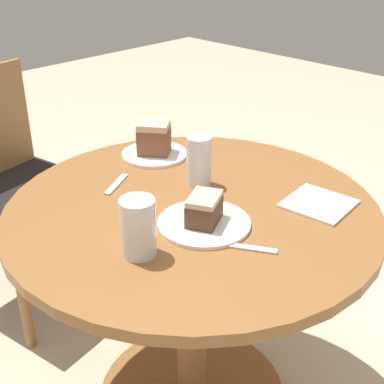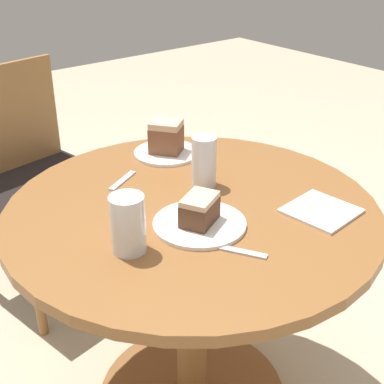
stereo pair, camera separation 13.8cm
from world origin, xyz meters
The scene contains 11 objects.
table centered at (0.00, 0.00, 0.51)m, with size 0.98×0.98×0.70m.
chair centered at (-0.08, 0.88, 0.48)m, with size 0.55×0.52×0.89m.
plate_near centered at (-0.05, -0.09, 0.71)m, with size 0.23×0.23×0.01m.
plate_far centered at (0.15, 0.31, 0.71)m, with size 0.21×0.21×0.01m.
cake_slice_near centered at (-0.05, -0.09, 0.75)m, with size 0.12×0.11×0.07m.
cake_slice_far centered at (0.15, 0.31, 0.76)m, with size 0.12×0.12×0.10m.
glass_lemonade centered at (-0.24, -0.07, 0.76)m, with size 0.08×0.08×0.14m.
glass_water centered at (0.10, 0.07, 0.77)m, with size 0.07×0.07×0.14m.
napkin_stack centered at (0.23, -0.23, 0.71)m, with size 0.18×0.18×0.01m.
fork centered at (-0.06, -0.23, 0.70)m, with size 0.09×0.14×0.00m.
spoon centered at (-0.06, 0.24, 0.70)m, with size 0.12×0.08×0.00m.
Camera 1 is at (-0.87, -0.86, 1.38)m, focal length 50.00 mm.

